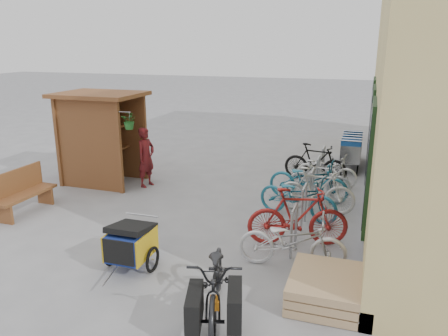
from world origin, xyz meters
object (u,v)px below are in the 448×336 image
(cargo_bike, at_px, (217,283))
(bike_4, at_px, (308,180))
(shopping_carts, at_px, (352,147))
(bike_0, at_px, (292,241))
(child_trailer, at_px, (131,242))
(bench, at_px, (21,191))
(bike_1, at_px, (298,217))
(bike_5, at_px, (319,179))
(bike_3, at_px, (316,190))
(kiosk, at_px, (98,125))
(bike_7, at_px, (315,163))
(bike_6, at_px, (327,170))
(bike_2, at_px, (298,196))
(pallet_stack, at_px, (325,288))
(person_kiosk, at_px, (146,157))

(cargo_bike, distance_m, bike_4, 5.04)
(shopping_carts, distance_m, bike_0, 6.82)
(child_trailer, bearing_deg, shopping_carts, 66.81)
(bench, distance_m, bike_1, 6.01)
(bike_4, xyz_separation_m, bike_5, (0.23, 0.32, -0.04))
(bike_1, xyz_separation_m, bike_3, (0.12, 1.77, -0.05))
(kiosk, height_order, bike_7, kiosk)
(bike_6, bearing_deg, bike_4, 175.67)
(shopping_carts, bearing_deg, bike_7, -114.62)
(bike_6, bearing_deg, bike_2, -179.71)
(cargo_bike, height_order, bike_5, cargo_bike)
(cargo_bike, relative_size, bike_0, 1.15)
(pallet_stack, height_order, shopping_carts, shopping_carts)
(pallet_stack, xyz_separation_m, bike_5, (-0.60, 4.50, 0.25))
(pallet_stack, relative_size, child_trailer, 0.86)
(child_trailer, height_order, bike_0, bike_0)
(bike_6, bearing_deg, bike_0, -172.56)
(bike_1, height_order, bike_7, bike_1)
(bike_3, bearing_deg, bike_7, 7.64)
(bike_0, height_order, bike_1, bike_1)
(bike_0, bearing_deg, bike_3, -7.31)
(pallet_stack, xyz_separation_m, bench, (-6.68, 1.41, 0.29))
(cargo_bike, distance_m, bike_7, 6.61)
(person_kiosk, distance_m, bike_2, 4.20)
(shopping_carts, relative_size, bike_3, 1.36)
(bike_3, bearing_deg, shopping_carts, -7.43)
(bike_0, height_order, bike_6, bike_0)
(child_trailer, bearing_deg, bike_6, 63.64)
(bike_0, relative_size, bike_6, 1.12)
(bike_6, distance_m, bike_7, 0.45)
(shopping_carts, height_order, bike_5, shopping_carts)
(pallet_stack, xyz_separation_m, bike_2, (-0.89, 3.05, 0.26))
(bench, bearing_deg, shopping_carts, 43.90)
(cargo_bike, distance_m, bike_1, 2.63)
(bike_3, height_order, bike_4, bike_3)
(kiosk, xyz_separation_m, bike_7, (5.42, 1.90, -1.04))
(bike_1, bearing_deg, child_trailer, 108.62)
(bike_7, bearing_deg, kiosk, 117.85)
(bike_5, bearing_deg, person_kiosk, 102.19)
(bike_1, relative_size, bike_5, 1.21)
(child_trailer, relative_size, bike_4, 0.74)
(bike_3, bearing_deg, child_trailer, 143.59)
(pallet_stack, relative_size, bike_3, 0.71)
(kiosk, relative_size, bike_3, 1.47)
(bike_7, bearing_deg, person_kiosk, 122.23)
(bike_5, bearing_deg, bike_4, 149.71)
(bike_7, bearing_deg, bike_1, -168.95)
(bike_4, bearing_deg, shopping_carts, -6.46)
(child_trailer, distance_m, bike_6, 6.09)
(bench, xyz_separation_m, bike_2, (5.79, 1.63, -0.02))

